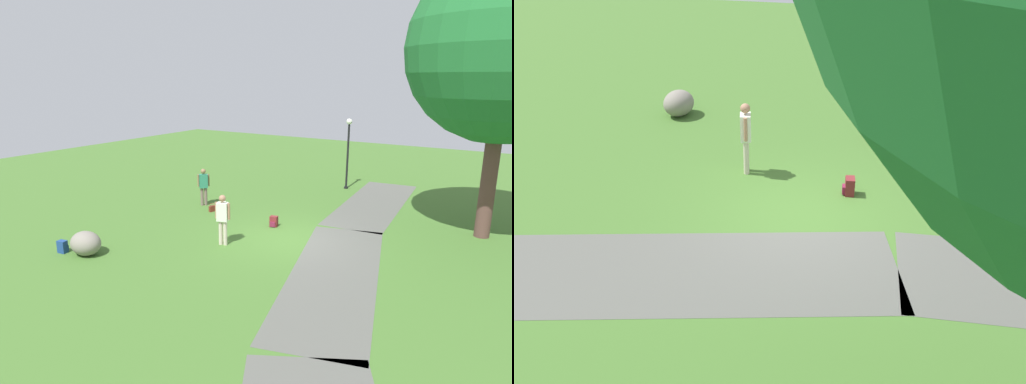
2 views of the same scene
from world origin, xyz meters
TOP-DOWN VIEW (x-y plane):
  - ground_plane at (0.00, 0.00)m, footprint 48.00×48.00m
  - footpath_segment_near at (-6.01, 1.00)m, footprint 8.17×3.07m
  - footpath_segment_mid at (1.83, 2.39)m, footprint 8.35×4.41m
  - large_shade_tree at (-3.84, 5.51)m, footprint 6.16×6.16m
  - lamp_post at (-7.84, -1.04)m, footprint 0.28×0.28m
  - lawn_boulder at (4.62, -4.75)m, footprint 0.92×1.10m
  - woman_with_handbag at (-1.71, -5.14)m, footprint 0.42×0.43m
  - man_near_boulder at (1.63, -1.65)m, footprint 0.33×0.50m
  - handbag_on_grass at (-1.17, -4.26)m, footprint 0.34×0.34m
  - backpack_by_boulder at (4.91, -5.53)m, footprint 0.29×0.31m
  - spare_backpack_on_lawn at (-0.86, -1.15)m, footprint 0.30×0.31m
  - frisbee_on_grass at (-2.55, -4.73)m, footprint 0.25×0.25m

SIDE VIEW (x-z plane):
  - ground_plane at x=0.00m, z-range 0.00..0.00m
  - footpath_segment_near at x=-6.01m, z-range 0.00..0.01m
  - footpath_segment_mid at x=1.83m, z-range 0.00..0.01m
  - frisbee_on_grass at x=-2.55m, z-range 0.00..0.02m
  - handbag_on_grass at x=-1.17m, z-range -0.01..0.29m
  - backpack_by_boulder at x=4.91m, z-range -0.01..0.39m
  - spare_backpack_on_lawn at x=-0.86m, z-range -0.01..0.39m
  - lawn_boulder at x=4.62m, z-range 0.00..0.76m
  - woman_with_handbag at x=-1.71m, z-range 0.12..1.73m
  - man_near_boulder at x=1.63m, z-range 0.14..1.84m
  - lamp_post at x=-7.84m, z-range 0.41..3.87m
  - large_shade_tree at x=-3.84m, z-range 1.61..11.02m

